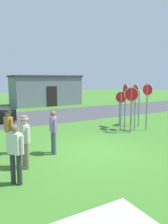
% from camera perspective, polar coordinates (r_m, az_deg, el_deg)
% --- Properties ---
extents(ground_plane, '(80.00, 80.00, 0.00)m').
position_cam_1_polar(ground_plane, '(9.07, 3.18, -10.15)').
color(ground_plane, '#3D7528').
extents(street_asphalt, '(60.00, 6.40, 0.01)m').
position_cam_1_polar(street_asphalt, '(17.17, -13.88, -1.35)').
color(street_asphalt, '#424247').
rests_on(street_asphalt, ground).
extents(building_background, '(7.38, 3.79, 3.22)m').
position_cam_1_polar(building_background, '(24.87, -9.85, 5.56)').
color(building_background, slate).
rests_on(building_background, ground).
extents(stop_sign_low_front, '(0.66, 0.49, 2.06)m').
position_cam_1_polar(stop_sign_low_front, '(14.18, 12.19, 2.36)').
color(stop_sign_low_front, slate).
rests_on(stop_sign_low_front, ground).
extents(stop_sign_leaning_left, '(0.44, 0.63, 2.45)m').
position_cam_1_polar(stop_sign_leaning_left, '(12.11, 12.04, 2.59)').
color(stop_sign_leaning_left, slate).
rests_on(stop_sign_leaning_left, ground).
extents(stop_sign_leaning_right, '(0.51, 0.39, 2.21)m').
position_cam_1_polar(stop_sign_leaning_right, '(12.36, 9.50, 1.83)').
color(stop_sign_leaning_right, slate).
rests_on(stop_sign_leaning_right, ground).
extents(stop_sign_nearest, '(0.17, 0.65, 2.60)m').
position_cam_1_polar(stop_sign_nearest, '(12.81, 13.02, 3.14)').
color(stop_sign_nearest, slate).
rests_on(stop_sign_nearest, ground).
extents(stop_sign_center_cluster, '(0.63, 0.21, 2.22)m').
position_cam_1_polar(stop_sign_center_cluster, '(13.83, 13.98, 2.47)').
color(stop_sign_center_cluster, slate).
rests_on(stop_sign_center_cluster, ground).
extents(stop_sign_rear_right, '(0.21, 0.66, 2.60)m').
position_cam_1_polar(stop_sign_rear_right, '(12.87, 10.56, 3.32)').
color(stop_sign_rear_right, slate).
rests_on(stop_sign_rear_right, ground).
extents(stop_sign_far_back, '(0.07, 0.79, 2.18)m').
position_cam_1_polar(stop_sign_far_back, '(13.45, 9.21, 2.46)').
color(stop_sign_far_back, slate).
rests_on(stop_sign_far_back, ground).
extents(stop_sign_tallest, '(0.15, 0.63, 2.61)m').
position_cam_1_polar(stop_sign_tallest, '(12.80, 15.91, 3.03)').
color(stop_sign_tallest, slate).
rests_on(stop_sign_tallest, ground).
extents(person_in_blue, '(0.32, 0.57, 1.74)m').
position_cam_1_polar(person_in_blue, '(7.47, -14.95, -6.68)').
color(person_in_blue, '#7A6B56').
rests_on(person_in_blue, ground).
extents(person_in_dark_shirt, '(0.26, 0.57, 1.69)m').
position_cam_1_polar(person_in_dark_shirt, '(8.67, -7.88, -4.55)').
color(person_in_dark_shirt, '#4C5670').
rests_on(person_in_dark_shirt, ground).
extents(person_near_signs, '(0.32, 0.56, 1.74)m').
position_cam_1_polar(person_near_signs, '(9.06, -18.79, -4.15)').
color(person_near_signs, '#7A6B56').
rests_on(person_near_signs, ground).
extents(person_in_teal, '(0.39, 0.47, 1.69)m').
position_cam_1_polar(person_in_teal, '(6.43, -17.25, -9.59)').
color(person_in_teal, '#2D2D33').
rests_on(person_in_teal, ground).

